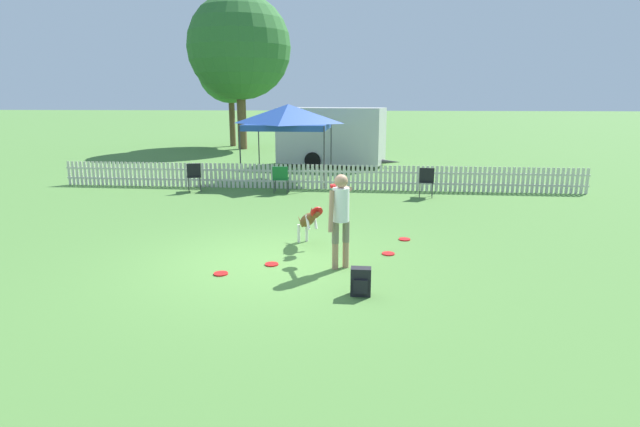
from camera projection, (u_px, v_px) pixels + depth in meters
The scene contains 16 objects.
ground_plane at pixel (268, 262), 8.89m from camera, with size 240.00×240.00×0.00m, color #4C7A38.
handler_person at pixel (340, 210), 8.40m from camera, with size 0.43×1.08×1.63m.
leaping_dog at pixel (309, 219), 9.76m from camera, with size 0.65×1.01×0.88m.
frisbee_near_handler at pixel (388, 254), 9.35m from camera, with size 0.24×0.24×0.02m.
frisbee_near_dog at pixel (272, 264), 8.75m from camera, with size 0.24×0.24×0.02m.
frisbee_midfield at pixel (404, 239), 10.31m from camera, with size 0.24×0.24×0.02m.
frisbee_far_scatter at pixel (221, 274), 8.28m from camera, with size 0.24×0.24×0.02m.
backpack_on_grass at pixel (361, 282), 7.36m from camera, with size 0.30×0.22×0.42m.
picket_fence at pixel (315, 177), 16.04m from camera, with size 16.90×0.04×0.80m.
folding_chair_blue_left at pixel (281, 177), 15.34m from camera, with size 0.50×0.52×0.84m.
folding_chair_center at pixel (426, 179), 14.64m from camera, with size 0.47×0.49×0.90m.
folding_chair_green_right at pixel (194, 174), 15.59m from camera, with size 0.56×0.57×0.90m.
canopy_tent_main at pixel (288, 117), 17.22m from camera, with size 2.80×2.80×2.67m.
equipment_trailer at pixel (332, 135), 21.51m from camera, with size 5.33×2.81×2.49m.
tree_left_grove at pixel (239, 47), 27.84m from camera, with size 5.79×5.79×8.57m.
tree_right_grove at pixel (230, 70), 29.91m from camera, with size 3.91×3.91×6.50m.
Camera 1 is at (1.80, -8.33, 2.84)m, focal length 28.00 mm.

